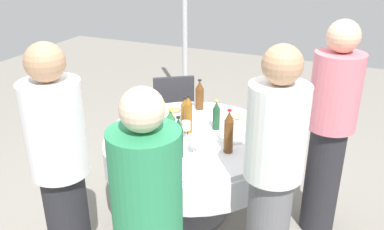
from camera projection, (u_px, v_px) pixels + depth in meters
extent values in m
plane|color=gray|center=(192.00, 213.00, 3.44)|extent=(10.00, 10.00, 0.00)
cylinder|color=white|center=(192.00, 136.00, 3.15)|extent=(1.32, 1.32, 0.04)
cylinder|color=white|center=(192.00, 151.00, 3.20)|extent=(1.35, 1.35, 0.22)
cylinder|color=slate|center=(192.00, 189.00, 3.34)|extent=(0.14, 0.14, 0.48)
cylinder|color=slate|center=(192.00, 212.00, 3.43)|extent=(0.56, 0.56, 0.03)
cylinder|color=#593314|center=(229.00, 136.00, 2.84)|extent=(0.07, 0.07, 0.24)
cone|color=#593314|center=(229.00, 116.00, 2.77)|extent=(0.06, 0.06, 0.07)
cylinder|color=red|center=(230.00, 110.00, 2.76)|extent=(0.03, 0.03, 0.01)
cylinder|color=#8C5619|center=(185.00, 115.00, 3.26)|extent=(0.07, 0.07, 0.17)
cone|color=#8C5619|center=(185.00, 101.00, 3.21)|extent=(0.06, 0.06, 0.05)
cylinder|color=black|center=(185.00, 97.00, 3.20)|extent=(0.03, 0.03, 0.01)
cylinder|color=#593314|center=(200.00, 99.00, 3.55)|extent=(0.07, 0.07, 0.19)
cone|color=#593314|center=(200.00, 85.00, 3.50)|extent=(0.06, 0.06, 0.07)
cylinder|color=black|center=(200.00, 80.00, 3.48)|extent=(0.03, 0.03, 0.01)
cylinder|color=#2D6B38|center=(171.00, 129.00, 3.02)|extent=(0.07, 0.07, 0.18)
cone|color=#2D6B38|center=(170.00, 114.00, 2.97)|extent=(0.06, 0.06, 0.06)
cylinder|color=gold|center=(170.00, 110.00, 2.96)|extent=(0.03, 0.03, 0.01)
cylinder|color=#8C5619|center=(188.00, 118.00, 3.12)|extent=(0.06, 0.06, 0.24)
cone|color=#8C5619|center=(188.00, 100.00, 3.06)|extent=(0.06, 0.06, 0.05)
cylinder|color=black|center=(188.00, 96.00, 3.05)|extent=(0.03, 0.03, 0.01)
cylinder|color=#194728|center=(216.00, 119.00, 3.19)|extent=(0.06, 0.06, 0.17)
cone|color=#194728|center=(217.00, 105.00, 3.14)|extent=(0.05, 0.05, 0.06)
cylinder|color=gold|center=(217.00, 101.00, 3.13)|extent=(0.02, 0.02, 0.01)
cylinder|color=#194728|center=(179.00, 143.00, 2.78)|extent=(0.07, 0.07, 0.20)
cone|color=#194728|center=(178.00, 124.00, 2.72)|extent=(0.06, 0.06, 0.08)
cylinder|color=black|center=(178.00, 117.00, 2.71)|extent=(0.03, 0.03, 0.01)
cylinder|color=white|center=(186.00, 138.00, 3.08)|extent=(0.06, 0.06, 0.00)
cylinder|color=white|center=(186.00, 133.00, 3.06)|extent=(0.01, 0.01, 0.07)
cylinder|color=white|center=(186.00, 126.00, 3.04)|extent=(0.06, 0.06, 0.06)
cylinder|color=white|center=(194.00, 153.00, 2.86)|extent=(0.06, 0.06, 0.00)
cylinder|color=white|center=(194.00, 149.00, 2.85)|extent=(0.01, 0.01, 0.06)
cylinder|color=white|center=(194.00, 141.00, 2.82)|extent=(0.07, 0.07, 0.07)
cylinder|color=white|center=(150.00, 128.00, 3.22)|extent=(0.25, 0.25, 0.02)
ellipsoid|color=tan|center=(149.00, 126.00, 3.21)|extent=(0.11, 0.10, 0.02)
cylinder|color=white|center=(231.00, 137.00, 3.07)|extent=(0.23, 0.23, 0.02)
cylinder|color=white|center=(238.00, 119.00, 3.38)|extent=(0.24, 0.24, 0.02)
ellipsoid|color=tan|center=(238.00, 117.00, 3.38)|extent=(0.11, 0.09, 0.02)
cylinder|color=white|center=(175.00, 112.00, 3.51)|extent=(0.26, 0.26, 0.02)
ellipsoid|color=tan|center=(175.00, 110.00, 3.50)|extent=(0.12, 0.10, 0.02)
cube|color=silver|center=(123.00, 145.00, 2.96)|extent=(0.16, 0.12, 0.00)
cube|color=silver|center=(161.00, 149.00, 2.92)|extent=(0.14, 0.13, 0.00)
cylinder|color=#2D8C59|center=(146.00, 183.00, 1.91)|extent=(0.34, 0.34, 0.54)
sphere|color=beige|center=(142.00, 110.00, 1.76)|extent=(0.20, 0.20, 0.20)
cylinder|color=white|center=(276.00, 132.00, 2.26)|extent=(0.34, 0.34, 0.55)
sphere|color=tan|center=(282.00, 65.00, 2.11)|extent=(0.22, 0.22, 0.22)
cylinder|color=#26262B|center=(322.00, 179.00, 3.12)|extent=(0.26, 0.26, 0.87)
cylinder|color=#D8727F|center=(335.00, 91.00, 2.83)|extent=(0.34, 0.34, 0.55)
sphere|color=#D8AD8C|center=(344.00, 36.00, 2.68)|extent=(0.22, 0.22, 0.22)
cylinder|color=#26262B|center=(70.00, 230.00, 2.60)|extent=(0.26, 0.26, 0.85)
cylinder|color=white|center=(55.00, 129.00, 2.32)|extent=(0.34, 0.34, 0.56)
sphere|color=tan|center=(45.00, 62.00, 2.16)|extent=(0.22, 0.22, 0.22)
cube|color=#2D2D33|center=(172.00, 110.00, 4.31)|extent=(0.56, 0.56, 0.04)
cube|color=#2D2D33|center=(174.00, 97.00, 4.07)|extent=(0.26, 0.35, 0.42)
cylinder|color=gray|center=(185.00, 122.00, 4.59)|extent=(0.03, 0.03, 0.43)
cylinder|color=gray|center=(155.00, 125.00, 4.53)|extent=(0.03, 0.03, 0.43)
cylinder|color=gray|center=(191.00, 136.00, 4.28)|extent=(0.03, 0.03, 0.43)
cylinder|color=gray|center=(158.00, 139.00, 4.23)|extent=(0.03, 0.03, 0.43)
cylinder|color=#B2B5B7|center=(185.00, 17.00, 5.31)|extent=(0.07, 0.07, 2.32)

